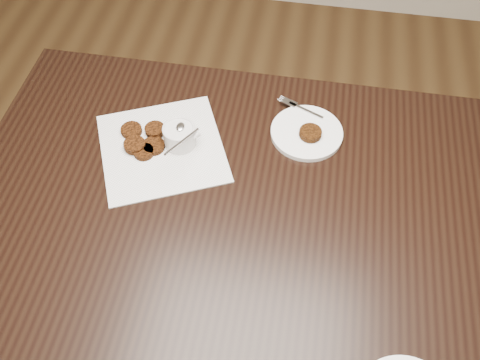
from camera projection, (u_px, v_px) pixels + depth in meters
name	position (u px, v px, depth m)	size (l,w,h in m)	color
floor	(237.00, 357.00, 1.74)	(4.00, 4.00, 0.00)	brown
table	(258.00, 283.00, 1.49)	(1.44, 0.92, 0.75)	black
napkin	(162.00, 148.00, 1.30)	(0.30, 0.30, 0.00)	white
sauce_ramekin	(178.00, 128.00, 1.27)	(0.11, 0.11, 0.11)	silver
patty_cluster	(145.00, 143.00, 1.30)	(0.19, 0.19, 0.02)	#56270B
plate_with_patty	(307.00, 131.00, 1.32)	(0.18, 0.18, 0.03)	white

